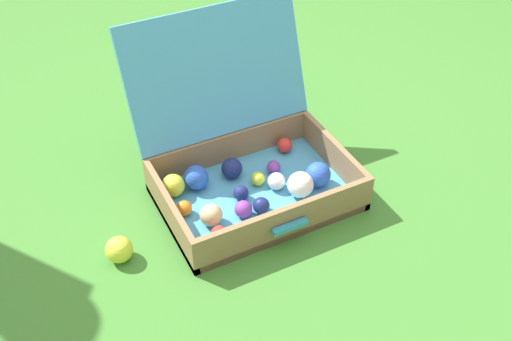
% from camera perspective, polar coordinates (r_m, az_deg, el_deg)
% --- Properties ---
extents(ground_plane, '(16.00, 16.00, 0.00)m').
position_cam_1_polar(ground_plane, '(1.93, 1.68, -2.23)').
color(ground_plane, '#3D7A2D').
extents(open_suitcase, '(0.58, 0.57, 0.50)m').
position_cam_1_polar(open_suitcase, '(1.89, -1.08, 1.00)').
color(open_suitcase, '#4799C6').
rests_on(open_suitcase, ground).
extents(stray_ball_on_grass, '(0.08, 0.08, 0.08)m').
position_cam_1_polar(stray_ball_on_grass, '(1.76, -12.59, -7.17)').
color(stray_ball_on_grass, '#CCDB38').
rests_on(stray_ball_on_grass, ground).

